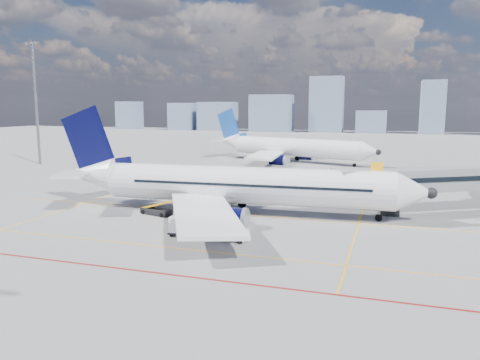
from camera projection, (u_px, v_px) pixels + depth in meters
The scene contains 11 objects.
ground at pixel (207, 231), 46.10m from camera, with size 420.00×420.00×0.00m, color gray.
apron_markings at pixel (185, 242), 42.60m from camera, with size 90.00×35.12×0.01m.
jet_bridge at pixel (450, 180), 54.17m from camera, with size 23.55×15.78×6.30m.
floodlight_mast_nw at pixel (36, 100), 98.46m from camera, with size 3.20×0.61×25.45m.
distant_skyline at pixel (371, 111), 220.94m from camera, with size 248.76×14.37×26.83m.
main_aircraft at pixel (230, 185), 54.00m from camera, with size 44.15×38.44×12.88m.
second_aircraft at pixel (288, 147), 105.14m from camera, with size 40.74×34.66×12.28m.
baggage_tug at pixel (233, 232), 42.83m from camera, with size 2.72×1.92×1.74m.
cargo_dolly at pixel (186, 226), 44.41m from camera, with size 3.44×1.82×1.81m.
belt_loader at pixel (157, 210), 53.10m from camera, with size 5.54×2.62×2.23m.
ramp_worker at pixel (239, 234), 42.08m from camera, with size 0.59×0.38×1.61m, color yellow.
Camera 1 is at (16.99, -41.53, 12.14)m, focal length 35.00 mm.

